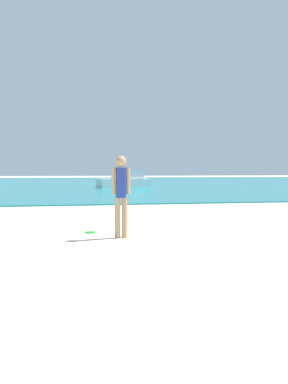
% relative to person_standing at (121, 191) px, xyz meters
% --- Properties ---
extents(water, '(160.00, 60.00, 0.06)m').
position_rel_person_standing_xyz_m(water, '(0.98, 37.70, -0.97)').
color(water, teal).
rests_on(water, ground).
extents(person_standing, '(0.41, 0.23, 1.76)m').
position_rel_person_standing_xyz_m(person_standing, '(0.00, 0.00, 0.00)').
color(person_standing, tan).
rests_on(person_standing, ground).
extents(frisbee, '(0.24, 0.24, 0.03)m').
position_rel_person_standing_xyz_m(frisbee, '(-0.63, 0.76, -0.99)').
color(frisbee, green).
rests_on(frisbee, ground).
extents(boat_near, '(4.63, 2.67, 1.50)m').
position_rel_person_standing_xyz_m(boat_near, '(3.23, 23.34, -0.42)').
color(boat_near, white).
rests_on(boat_near, water).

